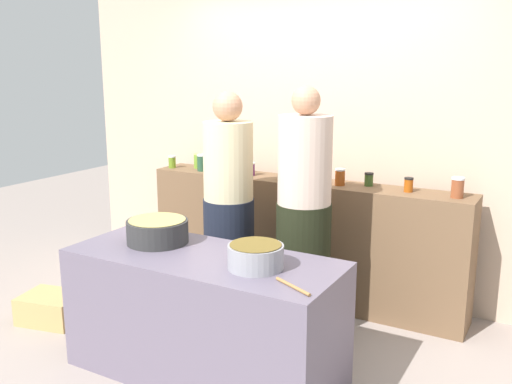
% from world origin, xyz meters
% --- Properties ---
extents(ground, '(12.00, 12.00, 0.00)m').
position_xyz_m(ground, '(0.00, 0.00, 0.00)').
color(ground, gray).
extents(storefront_wall, '(4.80, 0.12, 3.00)m').
position_xyz_m(storefront_wall, '(0.00, 1.45, 1.50)').
color(storefront_wall, tan).
rests_on(storefront_wall, ground).
extents(display_shelf, '(2.70, 0.36, 1.00)m').
position_xyz_m(display_shelf, '(0.00, 1.10, 0.50)').
color(display_shelf, brown).
rests_on(display_shelf, ground).
extents(prep_table, '(1.70, 0.70, 0.78)m').
position_xyz_m(prep_table, '(0.00, -0.30, 0.39)').
color(prep_table, slate).
rests_on(prep_table, ground).
extents(preserve_jar_0, '(0.07, 0.07, 0.11)m').
position_xyz_m(preserve_jar_0, '(-1.26, 1.04, 1.06)').
color(preserve_jar_0, olive).
rests_on(preserve_jar_0, display_shelf).
extents(preserve_jar_1, '(0.08, 0.08, 0.14)m').
position_xyz_m(preserve_jar_1, '(-1.05, 1.14, 1.07)').
color(preserve_jar_1, olive).
rests_on(preserve_jar_1, display_shelf).
extents(preserve_jar_2, '(0.09, 0.09, 0.15)m').
position_xyz_m(preserve_jar_2, '(-0.94, 1.05, 1.07)').
color(preserve_jar_2, '#264932').
rests_on(preserve_jar_2, display_shelf).
extents(preserve_jar_3, '(0.08, 0.08, 0.14)m').
position_xyz_m(preserve_jar_3, '(-0.74, 1.04, 1.07)').
color(preserve_jar_3, gold).
rests_on(preserve_jar_3, display_shelf).
extents(preserve_jar_4, '(0.09, 0.09, 0.13)m').
position_xyz_m(preserve_jar_4, '(-0.59, 1.13, 1.06)').
color(preserve_jar_4, '#32482F').
rests_on(preserve_jar_4, display_shelf).
extents(preserve_jar_5, '(0.08, 0.08, 0.11)m').
position_xyz_m(preserve_jar_5, '(-0.46, 1.07, 1.05)').
color(preserve_jar_5, '#571955').
rests_on(preserve_jar_5, display_shelf).
extents(preserve_jar_6, '(0.09, 0.09, 0.10)m').
position_xyz_m(preserve_jar_6, '(-0.14, 1.04, 1.05)').
color(preserve_jar_6, olive).
rests_on(preserve_jar_6, display_shelf).
extents(preserve_jar_7, '(0.09, 0.09, 0.11)m').
position_xyz_m(preserve_jar_7, '(0.12, 1.11, 1.05)').
color(preserve_jar_7, red).
rests_on(preserve_jar_7, display_shelf).
extents(preserve_jar_8, '(0.08, 0.08, 0.13)m').
position_xyz_m(preserve_jar_8, '(0.34, 1.07, 1.06)').
color(preserve_jar_8, '#8B3D13').
rests_on(preserve_jar_8, display_shelf).
extents(preserve_jar_9, '(0.07, 0.07, 0.10)m').
position_xyz_m(preserve_jar_9, '(0.54, 1.16, 1.05)').
color(preserve_jar_9, '#334D1E').
rests_on(preserve_jar_9, display_shelf).
extents(preserve_jar_10, '(0.07, 0.07, 0.11)m').
position_xyz_m(preserve_jar_10, '(0.86, 1.10, 1.05)').
color(preserve_jar_10, '#9B450F').
rests_on(preserve_jar_10, display_shelf).
extents(preserve_jar_11, '(0.09, 0.09, 0.15)m').
position_xyz_m(preserve_jar_11, '(1.20, 1.08, 1.07)').
color(preserve_jar_11, brown).
rests_on(preserve_jar_11, display_shelf).
extents(cooking_pot_left, '(0.40, 0.40, 0.16)m').
position_xyz_m(cooking_pot_left, '(-0.40, -0.23, 0.86)').
color(cooking_pot_left, '#2D2D2D').
rests_on(cooking_pot_left, prep_table).
extents(cooking_pot_center, '(0.32, 0.32, 0.14)m').
position_xyz_m(cooking_pot_center, '(0.38, -0.32, 0.85)').
color(cooking_pot_center, gray).
rests_on(cooking_pot_center, prep_table).
extents(wooden_spoon, '(0.25, 0.14, 0.02)m').
position_xyz_m(wooden_spoon, '(0.69, -0.49, 0.79)').
color(wooden_spoon, '#9E703D').
rests_on(wooden_spoon, prep_table).
extents(cook_with_tongs, '(0.38, 0.38, 1.73)m').
position_xyz_m(cook_with_tongs, '(-0.31, 0.49, 0.78)').
color(cook_with_tongs, black).
rests_on(cook_with_tongs, ground).
extents(cook_in_cap, '(0.38, 0.38, 1.78)m').
position_xyz_m(cook_in_cap, '(0.31, 0.47, 0.80)').
color(cook_in_cap, black).
rests_on(cook_in_cap, ground).
extents(bread_crate, '(0.50, 0.43, 0.21)m').
position_xyz_m(bread_crate, '(-1.44, -0.26, 0.10)').
color(bread_crate, tan).
rests_on(bread_crate, ground).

